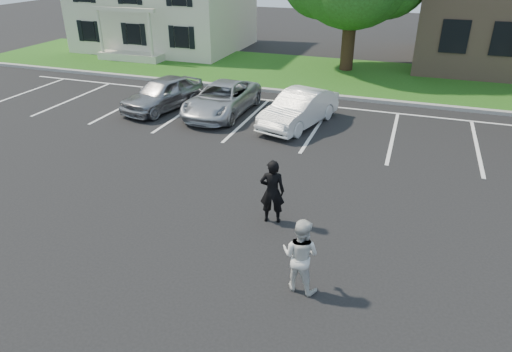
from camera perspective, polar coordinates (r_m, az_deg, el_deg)
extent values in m
plane|color=black|center=(10.68, -1.79, -8.29)|extent=(90.00, 90.00, 0.00)
cube|color=gray|center=(21.28, 9.99, 9.74)|extent=(40.00, 0.30, 0.15)
cube|color=#1E4E13|center=(25.11, 11.66, 12.09)|extent=(44.00, 8.00, 0.08)
cube|color=silver|center=(24.38, -26.93, 9.26)|extent=(0.12, 5.20, 0.01)
cube|color=silver|center=(22.49, -21.82, 8.97)|extent=(0.12, 5.20, 0.01)
cube|color=silver|center=(20.81, -15.83, 8.55)|extent=(0.12, 5.20, 0.01)
cube|color=silver|center=(19.38, -8.90, 7.94)|extent=(0.12, 5.20, 0.01)
cube|color=silver|center=(18.28, -1.03, 7.11)|extent=(0.12, 5.20, 0.01)
cube|color=silver|center=(17.56, 7.62, 6.04)|extent=(0.12, 5.20, 0.01)
cube|color=silver|center=(17.27, 16.74, 4.76)|extent=(0.12, 5.20, 0.01)
cube|color=silver|center=(17.43, 25.89, 3.35)|extent=(0.12, 5.20, 0.01)
cube|color=silver|center=(19.90, 13.29, 8.04)|extent=(34.00, 0.12, 0.01)
cube|color=beige|center=(32.67, -11.24, 19.98)|extent=(10.00, 8.00, 5.20)
cube|color=beige|center=(29.43, -15.05, 14.26)|extent=(4.00, 1.60, 0.50)
cylinder|color=beige|center=(29.73, -18.81, 16.07)|extent=(0.18, 0.18, 2.70)
cylinder|color=beige|center=(27.82, -12.98, 16.12)|extent=(0.18, 0.18, 2.70)
cube|color=beige|center=(28.51, -16.42, 19.36)|extent=(4.20, 0.25, 0.20)
cube|color=black|center=(29.43, -15.04, 16.75)|extent=(0.90, 0.06, 1.20)
cube|color=black|center=(29.80, -16.13, 16.74)|extent=(0.32, 0.05, 1.25)
cube|color=black|center=(29.08, -13.93, 16.76)|extent=(0.32, 0.05, 1.25)
cube|color=black|center=(25.47, 23.58, 15.69)|extent=(1.30, 0.06, 1.60)
cube|color=black|center=(25.72, 28.80, 14.75)|extent=(1.30, 0.06, 1.60)
cylinder|color=black|center=(26.14, 11.45, 16.18)|extent=(0.70, 0.70, 3.20)
imported|color=black|center=(11.05, 2.04, -1.94)|extent=(0.68, 0.52, 1.66)
imported|color=silver|center=(8.98, 5.57, -9.82)|extent=(0.86, 0.72, 1.58)
imported|color=#A0A0A4|center=(19.73, -11.56, 10.09)|extent=(2.49, 4.21, 1.34)
imported|color=#B1B4BA|center=(18.83, -4.31, 9.59)|extent=(2.15, 4.50, 1.24)
imported|color=white|center=(17.51, 5.40, 8.36)|extent=(2.42, 4.22, 1.32)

